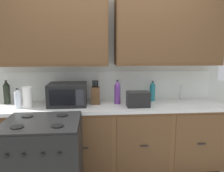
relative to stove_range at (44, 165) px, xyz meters
The scene contains 12 objects.
wall_unit 1.63m from the stove_range, 47.44° to the left, with size 4.08×0.40×2.44m.
counter_run 0.99m from the stove_range, 39.60° to the left, with size 2.91×0.64×0.93m.
stove_range is the anchor object (origin of this frame).
microwave 0.90m from the stove_range, 73.93° to the left, with size 0.48×0.37×0.28m.
toaster 1.31m from the stove_range, 25.54° to the left, with size 0.28×0.18×0.19m.
knife_block 1.05m from the stove_range, 52.35° to the left, with size 0.11×0.14×0.31m.
sink_faucet 2.01m from the stove_range, 25.73° to the left, with size 0.02×0.02×0.20m, color #B2B5BA.
paper_towel_roll 0.88m from the stove_range, 116.49° to the left, with size 0.12×0.12×0.26m, color white.
bottle_teal 1.65m from the stove_range, 30.94° to the left, with size 0.07×0.07×0.28m.
bottle_dark 1.17m from the stove_range, 127.77° to the left, with size 0.08×0.08×0.31m.
bottle_violet 1.23m from the stove_range, 39.24° to the left, with size 0.08×0.08×0.31m.
bottle_clear 0.90m from the stove_range, 125.61° to the left, with size 0.08×0.08×0.24m.
Camera 1 is at (-0.23, -2.47, 1.66)m, focal length 35.48 mm.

